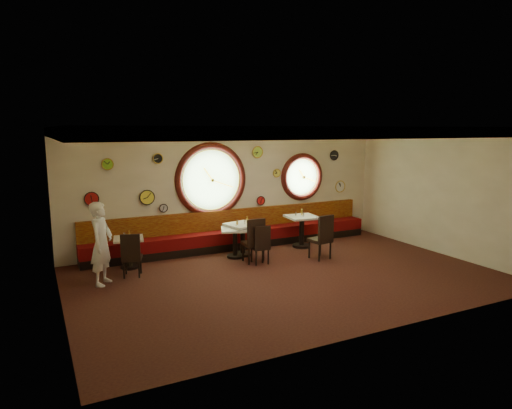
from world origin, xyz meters
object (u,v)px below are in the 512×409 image
Objects in this scene: chair_c at (261,242)px; condiment_b_bottle at (237,225)px; condiment_d_pepper at (304,214)px; table_a at (129,249)px; condiment_b_salt at (231,227)px; table_d at (302,227)px; table_c at (243,235)px; condiment_b_pepper at (236,227)px; waiter at (102,243)px; condiment_a_salt at (124,235)px; condiment_d_salt at (296,214)px; condiment_c_bottle at (247,219)px; chair_a at (131,252)px; condiment_c_salt at (238,222)px; chair_d at (323,234)px; condiment_d_bottle at (302,212)px; condiment_c_pepper at (245,222)px; condiment_a_pepper at (130,235)px; chair_b at (254,238)px; condiment_a_bottle at (130,233)px.

condiment_b_bottle is (-0.23, 0.87, 0.28)m from chair_c.
table_a is at bearing 177.56° from condiment_d_pepper.
condiment_b_bottle is (0.17, 0.02, 0.03)m from condiment_b_salt.
table_d is at bearing 2.52° from condiment_b_salt.
table_c is 9.88× the size of condiment_b_pepper.
condiment_b_salt is (-2.11, -0.09, 0.24)m from table_d.
condiment_a_salt is at bearing -1.36° from waiter.
table_a is 0.44× the size of waiter.
condiment_d_salt is (1.64, 0.13, 0.40)m from table_c.
condiment_c_bottle is at bearing 15.04° from condiment_b_salt.
table_c is 2.93m from chair_a.
condiment_c_salt reaches higher than condiment_b_pepper.
table_d is (4.57, -0.12, 0.09)m from table_a.
condiment_d_salt is (4.52, 0.68, 0.36)m from chair_a.
chair_d reaches higher than condiment_d_bottle.
table_d is at bearing 2.07° from condiment_b_bottle.
condiment_c_pepper is at bearing -47.17° from waiter.
condiment_d_salt is at bearing 27.08° from chair_a.
condiment_a_pepper is 1.17m from waiter.
chair_c reaches higher than condiment_a_salt.
condiment_d_pepper reaches higher than condiment_a_salt.
table_c is at bearing 9.99° from condiment_b_salt.
chair_c is 5.48× the size of condiment_c_salt.
chair_a is 2.83m from condiment_c_salt.
table_c is 0.35m from condiment_b_bottle.
chair_b is at bearing -18.84° from condiment_a_salt.
condiment_a_salt is at bearing 143.85° from table_a.
condiment_b_salt is 0.88× the size of condiment_c_salt.
condiment_b_bottle is (2.58, -0.31, 0.03)m from condiment_a_bottle.
condiment_d_salt is at bearing 79.53° from chair_d.
chair_b is at bearing -154.33° from condiment_d_bottle.
chair_b is 2.10m from condiment_d_bottle.
condiment_a_pepper is 4.59m from condiment_d_bottle.
chair_d is 8.06× the size of condiment_a_pepper.
condiment_d_salt is 1.25× the size of condiment_a_pepper.
condiment_b_pepper is (-0.22, 0.57, 0.16)m from chair_b.
table_c is at bearing 12.30° from condiment_b_bottle.
condiment_a_bottle is 1.24m from waiter.
condiment_a_pepper reaches higher than table_a.
condiment_d_salt is at bearing 129.11° from condiment_d_pepper.
waiter reaches higher than chair_d.
condiment_c_pepper is 0.06× the size of waiter.
condiment_d_bottle is (2.09, 0.33, 0.16)m from condiment_b_pepper.
condiment_a_salt reaches higher than table_a.
condiment_d_salt is 4.39m from condiment_a_bottle.
chair_b is 2.88m from condiment_a_pepper.
chair_a is 0.79m from condiment_a_salt.
chair_d reaches higher than condiment_d_pepper.
condiment_c_salt is (-1.72, 1.25, 0.23)m from chair_d.
condiment_b_pepper is 0.51m from condiment_c_bottle.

